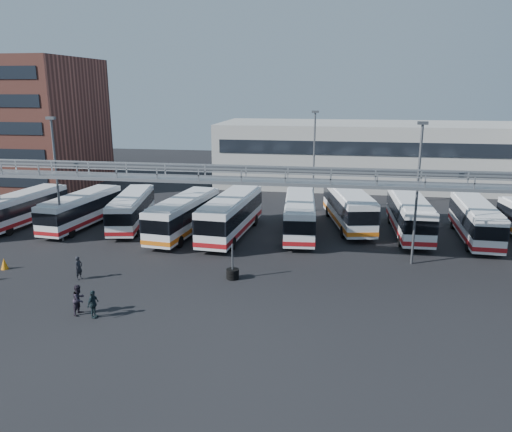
% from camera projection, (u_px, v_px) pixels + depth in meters
% --- Properties ---
extents(ground, '(140.00, 140.00, 0.00)m').
position_uv_depth(ground, '(230.00, 290.00, 31.49)').
color(ground, black).
rests_on(ground, ground).
extents(gantry, '(51.40, 5.15, 7.10)m').
position_uv_depth(gantry, '(246.00, 187.00, 35.72)').
color(gantry, gray).
rests_on(gantry, ground).
extents(apartment_building, '(18.00, 15.00, 16.00)m').
position_uv_depth(apartment_building, '(19.00, 123.00, 63.54)').
color(apartment_building, brown).
rests_on(apartment_building, ground).
extents(warehouse, '(42.00, 14.00, 8.00)m').
position_uv_depth(warehouse, '(382.00, 154.00, 64.87)').
color(warehouse, '#9E9E99').
rests_on(warehouse, ground).
extents(light_pole_left, '(0.70, 0.35, 10.21)m').
position_uv_depth(light_pole_left, '(56.00, 173.00, 40.24)').
color(light_pole_left, '#4C4F54').
rests_on(light_pole_left, ground).
extents(light_pole_mid, '(0.70, 0.35, 10.21)m').
position_uv_depth(light_pole_mid, '(418.00, 186.00, 34.83)').
color(light_pole_mid, '#4C4F54').
rests_on(light_pole_mid, ground).
extents(light_pole_back, '(0.70, 0.35, 10.21)m').
position_uv_depth(light_pole_back, '(314.00, 156.00, 50.43)').
color(light_pole_back, '#4C4F54').
rests_on(light_pole_back, ground).
extents(bus_0, '(3.37, 10.34, 3.08)m').
position_uv_depth(bus_0, '(23.00, 207.00, 45.97)').
color(bus_0, white).
rests_on(bus_0, ground).
extents(bus_1, '(3.35, 10.40, 3.10)m').
position_uv_depth(bus_1, '(81.00, 209.00, 45.40)').
color(bus_1, white).
rests_on(bus_1, ground).
extents(bus_2, '(4.21, 10.42, 3.08)m').
position_uv_depth(bus_2, '(132.00, 209.00, 45.48)').
color(bus_2, white).
rests_on(bus_2, ground).
extents(bus_3, '(3.77, 11.10, 3.31)m').
position_uv_depth(bus_3, '(184.00, 214.00, 42.96)').
color(bus_3, white).
rests_on(bus_3, ground).
extents(bus_4, '(3.54, 11.73, 3.51)m').
position_uv_depth(bus_4, '(231.00, 214.00, 42.61)').
color(bus_4, white).
rests_on(bus_4, ground).
extents(bus_5, '(3.29, 10.96, 3.28)m').
position_uv_depth(bus_5, '(300.00, 214.00, 43.00)').
color(bus_5, white).
rests_on(bus_5, ground).
extents(bus_6, '(4.88, 11.73, 3.47)m').
position_uv_depth(bus_6, '(348.00, 206.00, 45.59)').
color(bus_6, white).
rests_on(bus_6, ground).
extents(bus_7, '(2.87, 11.13, 3.36)m').
position_uv_depth(bus_7, '(409.00, 214.00, 42.99)').
color(bus_7, white).
rests_on(bus_7, ground).
extents(bus_8, '(2.79, 10.59, 3.19)m').
position_uv_depth(bus_8, '(475.00, 220.00, 41.48)').
color(bus_8, white).
rests_on(bus_8, ground).
extents(pedestrian_a, '(0.53, 0.67, 1.60)m').
position_uv_depth(pedestrian_a, '(79.00, 268.00, 33.15)').
color(pedestrian_a, black).
rests_on(pedestrian_a, ground).
extents(pedestrian_b, '(0.75, 0.92, 1.75)m').
position_uv_depth(pedestrian_b, '(79.00, 299.00, 28.03)').
color(pedestrian_b, '#261F2C').
rests_on(pedestrian_b, ground).
extents(pedestrian_d, '(0.51, 0.98, 1.60)m').
position_uv_depth(pedestrian_d, '(93.00, 304.00, 27.59)').
color(pedestrian_d, '#19282D').
rests_on(pedestrian_d, ground).
extents(cone_left, '(0.54, 0.54, 0.80)m').
position_uv_depth(cone_left, '(4.00, 264.00, 35.10)').
color(cone_left, orange).
rests_on(cone_left, ground).
extents(tire_stack, '(0.85, 0.85, 2.44)m').
position_uv_depth(tire_stack, '(233.00, 273.00, 33.34)').
color(tire_stack, black).
rests_on(tire_stack, ground).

